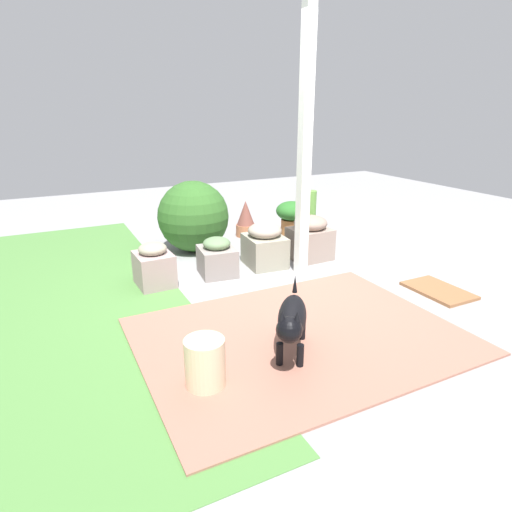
# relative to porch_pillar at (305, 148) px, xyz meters

# --- Properties ---
(ground_plane) EXTENTS (12.00, 12.00, 0.00)m
(ground_plane) POSITION_rel_porch_pillar_xyz_m (-0.25, 0.30, -1.30)
(ground_plane) COLOR gray
(brick_path) EXTENTS (1.80, 2.40, 0.02)m
(brick_path) POSITION_rel_porch_pillar_xyz_m (-1.17, 0.74, -1.29)
(brick_path) COLOR #9C6553
(brick_path) RESTS_ON ground
(lawn_patch) EXTENTS (5.20, 2.80, 0.01)m
(lawn_patch) POSITION_rel_porch_pillar_xyz_m (0.35, 2.70, -1.29)
(lawn_patch) COLOR #4D803D
(lawn_patch) RESTS_ON ground
(porch_pillar) EXTENTS (0.11, 0.11, 2.59)m
(porch_pillar) POSITION_rel_porch_pillar_xyz_m (0.00, 0.00, 0.00)
(porch_pillar) COLOR white
(porch_pillar) RESTS_ON ground
(stone_planter_nearest) EXTENTS (0.42, 0.45, 0.51)m
(stone_planter_nearest) POSITION_rel_porch_pillar_xyz_m (0.34, -0.33, -1.05)
(stone_planter_nearest) COLOR gray
(stone_planter_nearest) RESTS_ON ground
(stone_planter_near) EXTENTS (0.49, 0.43, 0.48)m
(stone_planter_near) POSITION_rel_porch_pillar_xyz_m (0.37, 0.24, -1.07)
(stone_planter_near) COLOR gray
(stone_planter_near) RESTS_ON ground
(stone_planter_mid) EXTENTS (0.44, 0.40, 0.41)m
(stone_planter_mid) POSITION_rel_porch_pillar_xyz_m (0.34, 0.81, -1.11)
(stone_planter_mid) COLOR gray
(stone_planter_mid) RESTS_ON ground
(stone_planter_far) EXTENTS (0.41, 0.35, 0.44)m
(stone_planter_far) POSITION_rel_porch_pillar_xyz_m (0.35, 1.47, -1.10)
(stone_planter_far) COLOR gray
(stone_planter_far) RESTS_ON ground
(round_shrub) EXTENTS (0.85, 0.85, 0.85)m
(round_shrub) POSITION_rel_porch_pillar_xyz_m (1.22, 0.76, -0.87)
(round_shrub) COLOR #2E5D23
(round_shrub) RESTS_ON ground
(terracotta_pot_broad) EXTENTS (0.43, 0.43, 0.46)m
(terracotta_pot_broad) POSITION_rel_porch_pillar_xyz_m (1.30, -0.67, -1.03)
(terracotta_pot_broad) COLOR #A9693A
(terracotta_pot_broad) RESTS_ON ground
(terracotta_pot_spiky) EXTENTS (0.27, 0.27, 0.49)m
(terracotta_pot_spiky) POSITION_rel_porch_pillar_xyz_m (1.51, -0.07, -1.07)
(terracotta_pot_spiky) COLOR #B16845
(terracotta_pot_spiky) RESTS_ON ground
(terracotta_pot_tall) EXTENTS (0.28, 0.28, 0.69)m
(terracotta_pot_tall) POSITION_rel_porch_pillar_xyz_m (0.80, -0.63, -1.05)
(terracotta_pot_tall) COLOR #AA5B38
(terracotta_pot_tall) RESTS_ON ground
(dog) EXTENTS (0.67, 0.53, 0.50)m
(dog) POSITION_rel_porch_pillar_xyz_m (-1.38, 0.95, -1.01)
(dog) COLOR black
(dog) RESTS_ON ground
(ceramic_urn) EXTENTS (0.26, 0.26, 0.33)m
(ceramic_urn) POSITION_rel_porch_pillar_xyz_m (-1.43, 1.60, -1.13)
(ceramic_urn) COLOR beige
(ceramic_urn) RESTS_ON ground
(doormat) EXTENTS (0.61, 0.41, 0.03)m
(doormat) POSITION_rel_porch_pillar_xyz_m (-1.03, -0.90, -1.28)
(doormat) COLOR brown
(doormat) RESTS_ON ground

